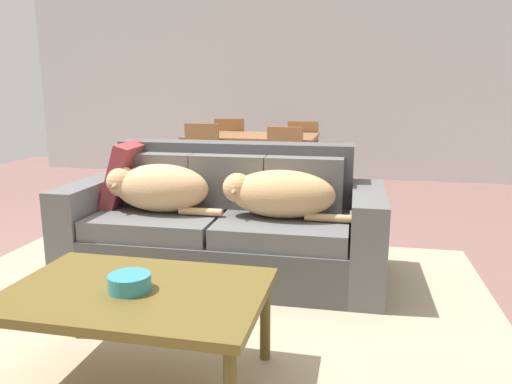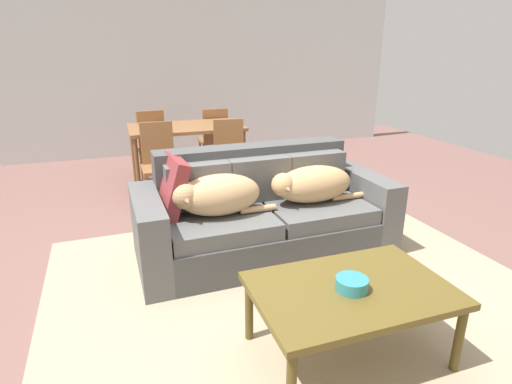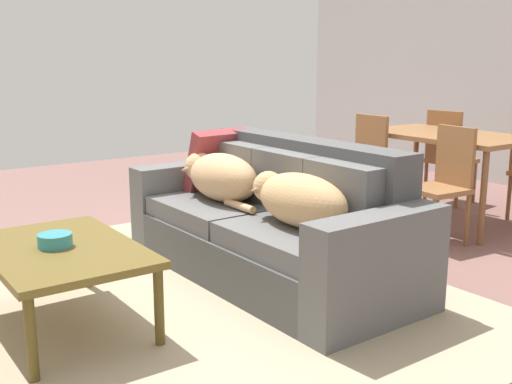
{
  "view_description": "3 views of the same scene",
  "coord_description": "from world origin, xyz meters",
  "views": [
    {
      "loc": [
        1.07,
        -3.19,
        1.29
      ],
      "look_at": [
        0.4,
        -0.1,
        0.61
      ],
      "focal_mm": 34.42,
      "sensor_mm": 36.0,
      "label": 1
    },
    {
      "loc": [
        -0.99,
        -3.09,
        1.7
      ],
      "look_at": [
        0.03,
        -0.17,
        0.62
      ],
      "focal_mm": 28.96,
      "sensor_mm": 36.0,
      "label": 2
    },
    {
      "loc": [
        3.31,
        -2.38,
        1.44
      ],
      "look_at": [
        0.04,
        -0.06,
        0.56
      ],
      "focal_mm": 43.79,
      "sensor_mm": 36.0,
      "label": 3
    }
  ],
  "objects": [
    {
      "name": "dog_on_right_cushion",
      "position": [
        0.55,
        -0.11,
        0.61
      ],
      "size": [
        0.86,
        0.34,
        0.31
      ],
      "rotation": [
        0.0,
        0.0,
        0.02
      ],
      "color": "tan",
      "rests_on": "couch"
    },
    {
      "name": "bowl_on_coffee_table",
      "position": [
        0.14,
        -1.42,
        0.49
      ],
      "size": [
        0.18,
        0.18,
        0.07
      ],
      "primitive_type": "cylinder",
      "color": "teal",
      "rests_on": "coffee_table"
    },
    {
      "name": "dining_chair_near_right",
      "position": [
        0.31,
        1.53,
        0.5
      ],
      "size": [
        0.43,
        0.43,
        0.91
      ],
      "rotation": [
        0.0,
        0.0,
        -0.09
      ],
      "color": "#916038",
      "rests_on": "ground"
    },
    {
      "name": "dining_chair_far_right",
      "position": [
        0.38,
        2.67,
        0.49
      ],
      "size": [
        0.41,
        0.41,
        0.9
      ],
      "rotation": [
        0.0,
        0.0,
        3.13
      ],
      "color": "#916038",
      "rests_on": "ground"
    },
    {
      "name": "couch",
      "position": [
        0.16,
        0.01,
        0.34
      ],
      "size": [
        2.16,
        0.95,
        0.89
      ],
      "rotation": [
        0.0,
        0.0,
        0.02
      ],
      "color": "#4A4B4B",
      "rests_on": "ground"
    },
    {
      "name": "back_partition",
      "position": [
        0.0,
        4.0,
        1.35
      ],
      "size": [
        8.0,
        0.12,
        2.7
      ],
      "primitive_type": "cube",
      "color": "silver",
      "rests_on": "ground"
    },
    {
      "name": "dining_table",
      "position": [
        -0.12,
        2.09,
        0.71
      ],
      "size": [
        1.4,
        0.84,
        0.78
      ],
      "color": "#916038",
      "rests_on": "ground"
    },
    {
      "name": "dog_on_left_cushion",
      "position": [
        -0.29,
        -0.13,
        0.62
      ],
      "size": [
        0.83,
        0.36,
        0.33
      ],
      "rotation": [
        0.0,
        0.0,
        0.02
      ],
      "color": "tan",
      "rests_on": "couch"
    },
    {
      "name": "throw_pillow_by_left_arm",
      "position": [
        -0.61,
        0.05,
        0.67
      ],
      "size": [
        0.28,
        0.49,
        0.48
      ],
      "primitive_type": "cube",
      "rotation": [
        0.0,
        0.31,
        0.08
      ],
      "color": "maroon",
      "rests_on": "couch"
    },
    {
      "name": "dining_chair_far_left",
      "position": [
        -0.52,
        2.64,
        0.5
      ],
      "size": [
        0.45,
        0.45,
        0.92
      ],
      "rotation": [
        0.0,
        0.0,
        3.28
      ],
      "color": "#916038",
      "rests_on": "ground"
    },
    {
      "name": "ground_plane",
      "position": [
        0.0,
        0.0,
        0.0
      ],
      "size": [
        10.0,
        10.0,
        0.0
      ],
      "primitive_type": "plane",
      "color": "#7F5953"
    },
    {
      "name": "area_rug",
      "position": [
        0.16,
        -0.73,
        0.01
      ],
      "size": [
        3.57,
        3.04,
        0.01
      ],
      "primitive_type": "cube",
      "rotation": [
        0.0,
        0.0,
        0.02
      ],
      "color": "tan",
      "rests_on": "ground"
    },
    {
      "name": "dining_chair_near_left",
      "position": [
        -0.54,
        1.49,
        0.51
      ],
      "size": [
        0.4,
        0.4,
        0.93
      ],
      "rotation": [
        0.0,
        0.0,
        -0.0
      ],
      "color": "#916038",
      "rests_on": "ground"
    },
    {
      "name": "coffee_table",
      "position": [
        0.16,
        -1.4,
        0.41
      ],
      "size": [
        1.09,
        0.73,
        0.45
      ],
      "color": "brown",
      "rests_on": "ground"
    }
  ]
}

